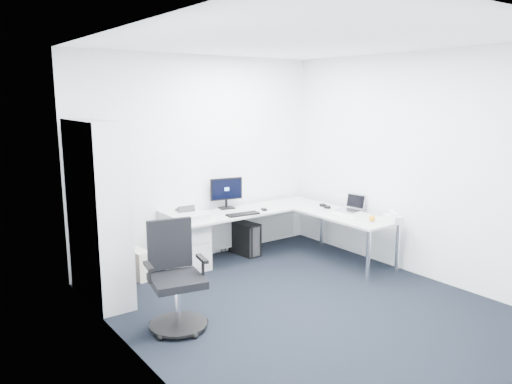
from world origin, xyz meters
TOP-DOWN VIEW (x-y plane):
  - ground at (0.00, 0.00)m, footprint 4.20×4.20m
  - ceiling at (0.00, 0.00)m, footprint 4.20×4.20m
  - wall_back at (0.00, 2.10)m, footprint 3.60×0.02m
  - wall_left at (-1.80, 0.00)m, footprint 0.02×4.20m
  - wall_right at (1.80, 0.00)m, footprint 0.02×4.20m
  - l_desk at (0.55, 1.40)m, footprint 2.25×1.26m
  - drawer_pedestal at (-0.42, 1.83)m, footprint 0.48×0.60m
  - bookshelf at (-1.62, 1.45)m, footprint 0.38×0.97m
  - task_chair at (-1.29, 0.33)m, footprint 0.68×0.68m
  - black_pc_tower at (0.52, 1.83)m, footprint 0.26×0.49m
  - beige_pc_tower at (-1.06, 1.82)m, footprint 0.22×0.40m
  - power_strip at (0.93, 2.11)m, footprint 0.33×0.13m
  - monitor at (0.31, 1.95)m, footprint 0.48×0.23m
  - black_keyboard at (0.28, 1.52)m, footprint 0.45×0.20m
  - mouse at (0.66, 1.56)m, footprint 0.07×0.10m
  - desk_phone at (-0.37, 1.88)m, footprint 0.23×0.23m
  - laptop at (1.54, 0.86)m, footprint 0.34×0.34m
  - white_keyboard at (1.27, 0.67)m, footprint 0.17×0.45m
  - headphones at (1.46, 1.21)m, footprint 0.18×0.24m
  - orange_fruit at (1.37, 0.30)m, footprint 0.08×0.08m
  - tissue_box at (1.55, 0.12)m, footprint 0.18×0.26m

SIDE VIEW (x-z plane):
  - ground at x=0.00m, z-range 0.00..0.00m
  - power_strip at x=0.93m, z-range 0.00..0.04m
  - beige_pc_tower at x=-1.06m, z-range 0.00..0.36m
  - black_pc_tower at x=0.52m, z-range 0.00..0.45m
  - l_desk at x=0.55m, z-range 0.00..0.66m
  - drawer_pedestal at x=-0.42m, z-range 0.00..0.74m
  - task_chair at x=-1.29m, z-range 0.00..1.03m
  - white_keyboard at x=1.27m, z-range 0.66..0.67m
  - black_keyboard at x=0.28m, z-range 0.66..0.68m
  - mouse at x=0.66m, z-range 0.66..0.69m
  - headphones at x=1.46m, z-range 0.66..0.71m
  - orange_fruit at x=1.37m, z-range 0.66..0.74m
  - tissue_box at x=1.55m, z-range 0.66..0.74m
  - desk_phone at x=-0.37m, z-range 0.66..0.80m
  - laptop at x=1.54m, z-range 0.66..0.87m
  - monitor at x=0.31m, z-range 0.66..1.10m
  - bookshelf at x=-1.62m, z-range 0.00..1.94m
  - wall_back at x=0.00m, z-range 0.00..2.70m
  - wall_left at x=-1.80m, z-range 0.00..2.70m
  - wall_right at x=1.80m, z-range 0.00..2.70m
  - ceiling at x=0.00m, z-range 2.70..2.70m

